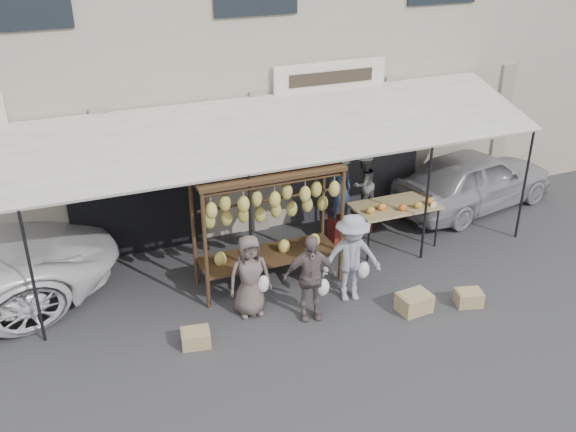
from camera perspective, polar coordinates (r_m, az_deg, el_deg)
name	(u,v)px	position (r m, az deg, el deg)	size (l,w,h in m)	color
ground_plane	(331,317)	(10.94, 3.83, -8.96)	(90.00, 90.00, 0.00)	#2D2D30
shophouse	(213,30)	(15.27, -6.71, 16.10)	(24.00, 6.15, 7.30)	gray
awning	(281,131)	(11.65, -0.62, 7.59)	(10.00, 2.35, 2.92)	beige
banana_rack	(269,206)	(11.07, -1.71, 0.94)	(2.60, 0.90, 2.24)	black
produce_table	(396,207)	(12.82, 9.59, 0.79)	(1.70, 0.90, 1.04)	tan
vendor_left	(340,190)	(12.78, 4.69, 2.36)	(0.46, 0.30, 1.27)	navy
vendor_right	(363,184)	(13.22, 6.71, 2.85)	(0.59, 0.46, 1.21)	#605F5E
customer_left	(250,276)	(10.65, -3.43, -5.32)	(0.71, 0.46, 1.46)	#5E504B
customer_mid	(310,277)	(10.53, 1.96, -5.48)	(0.90, 0.37, 1.53)	#695B58
customer_right	(352,258)	(11.03, 5.67, -3.74)	(1.05, 0.60, 1.62)	gray
stool_left	(339,229)	(13.17, 4.55, -1.17)	(0.36, 0.36, 0.50)	maroon
stool_right	(361,221)	(13.57, 6.53, -0.43)	(0.34, 0.34, 0.48)	maroon
crate_near_a	(414,302)	(11.20, 11.15, -7.55)	(0.54, 0.41, 0.33)	tan
crate_near_b	(469,298)	(11.59, 15.76, -7.01)	(0.44, 0.34, 0.26)	tan
crate_far	(196,338)	(10.34, -8.20, -10.67)	(0.45, 0.34, 0.27)	tan
sedan	(474,179)	(15.00, 16.18, 3.19)	(1.61, 4.01, 1.37)	#A3A2A8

